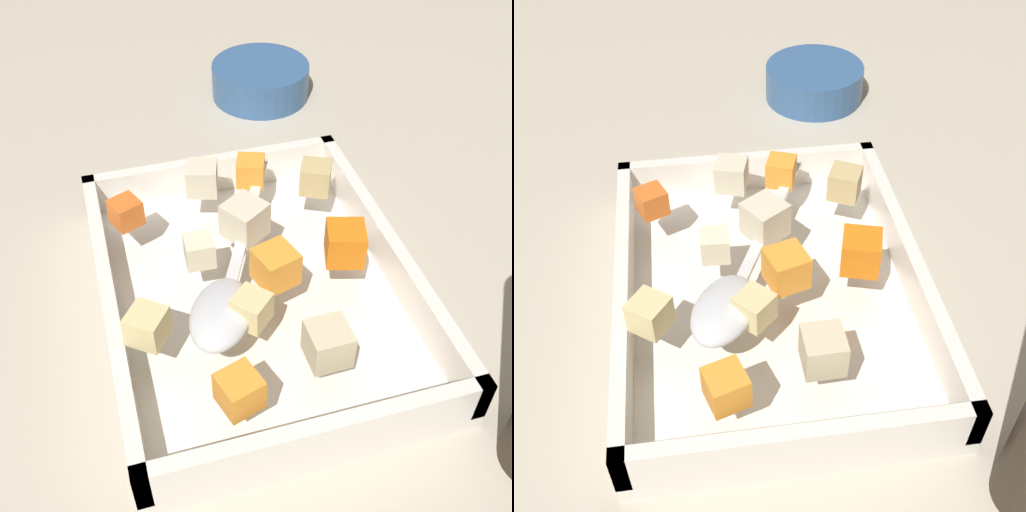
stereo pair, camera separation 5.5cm
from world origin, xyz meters
TOP-DOWN VIEW (x-y plane):
  - ground_plane at (0.00, 0.00)m, footprint 4.00×4.00m
  - baking_dish at (-0.02, -0.01)m, footprint 0.34×0.26m
  - carrot_chunk_rim_edge at (0.10, -0.04)m, footprint 0.03×0.03m
  - carrot_chunk_back_center at (0.07, 0.09)m, footprint 0.03×0.03m
  - carrot_chunk_front_center at (-0.03, -0.09)m, footprint 0.04×0.04m
  - carrot_chunk_corner_se at (-0.15, 0.04)m, footprint 0.03×0.03m
  - carrot_chunk_near_right at (-0.04, -0.02)m, footprint 0.04×0.04m
  - potato_chunk_under_handle at (-0.08, 0.01)m, footprint 0.04×0.04m
  - potato_chunk_mid_right at (-0.07, 0.09)m, footprint 0.04×0.04m
  - potato_chunk_heap_top at (-0.13, -0.03)m, footprint 0.03×0.03m
  - potato_chunk_mid_left at (0.07, -0.09)m, footprint 0.04×0.04m
  - potato_chunk_center at (-0.00, 0.03)m, footprint 0.03×0.03m
  - parsnip_chunk_corner_ne at (0.10, 0.01)m, footprint 0.04×0.04m
  - parsnip_chunk_near_left at (0.02, -0.01)m, footprint 0.05×0.05m
  - serving_spoon at (-0.06, 0.03)m, footprint 0.24×0.13m
  - small_prep_bowl at (0.34, -0.12)m, footprint 0.13×0.13m

SIDE VIEW (x-z plane):
  - ground_plane at x=0.00m, z-range 0.00..0.00m
  - baking_dish at x=-0.02m, z-range -0.01..0.04m
  - small_prep_bowl at x=0.34m, z-range 0.00..0.04m
  - serving_spoon at x=-0.06m, z-range 0.05..0.07m
  - potato_chunk_center at x=0.00m, z-range 0.05..0.08m
  - carrot_chunk_back_center at x=0.07m, z-range 0.05..0.08m
  - potato_chunk_under_handle at x=-0.08m, z-range 0.05..0.08m
  - carrot_chunk_rim_edge at x=0.10m, z-range 0.05..0.08m
  - potato_chunk_mid_right at x=-0.07m, z-range 0.05..0.08m
  - carrot_chunk_corner_se at x=-0.15m, z-range 0.05..0.08m
  - potato_chunk_mid_left at x=0.07m, z-range 0.05..0.08m
  - parsnip_chunk_corner_ne at x=0.10m, z-range 0.05..0.08m
  - potato_chunk_heap_top at x=-0.13m, z-range 0.05..0.08m
  - carrot_chunk_near_right at x=-0.04m, z-range 0.05..0.09m
  - carrot_chunk_front_center at x=-0.03m, z-range 0.05..0.09m
  - parsnip_chunk_near_left at x=0.02m, z-range 0.05..0.09m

